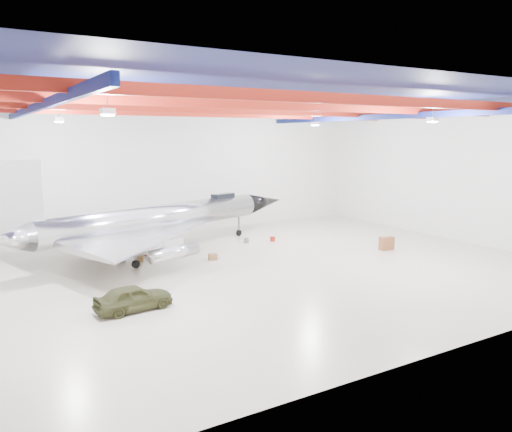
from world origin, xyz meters
TOP-DOWN VIEW (x-y plane):
  - floor at (0.00, 0.00)m, footprint 40.00×40.00m
  - wall_back at (0.00, 15.00)m, footprint 40.00×0.00m
  - wall_right at (20.00, 0.00)m, footprint 0.00×30.00m
  - ceiling at (0.00, 0.00)m, footprint 40.00×40.00m
  - ceiling_structure at (0.00, 0.00)m, footprint 39.50×29.50m
  - jet_aircraft at (-3.17, 7.59)m, footprint 26.00×19.15m
  - jeep at (-8.58, -3.79)m, footprint 4.05×1.99m
  - desk at (12.22, -0.39)m, footprint 1.15×0.63m
  - crate_ply at (-5.29, 5.76)m, footprint 0.63×0.57m
  - toolbox_red at (-4.24, 7.35)m, footprint 0.60×0.55m
  - crate_small at (-6.47, 6.26)m, footprint 0.52×0.48m
  - tool_chest at (6.40, 6.79)m, footprint 0.51×0.51m
  - oil_barrel at (-0.65, 3.61)m, footprint 0.72×0.63m
  - spares_box at (4.19, 7.35)m, footprint 0.46×0.46m

SIDE VIEW (x-z plane):
  - floor at x=0.00m, z-range 0.00..0.00m
  - crate_small at x=-6.47m, z-range 0.00..0.30m
  - toolbox_red at x=-4.24m, z-range 0.00..0.34m
  - crate_ply at x=-5.29m, z-range 0.00..0.37m
  - spares_box at x=4.19m, z-range 0.00..0.39m
  - tool_chest at x=6.40m, z-range 0.00..0.39m
  - oil_barrel at x=-0.65m, z-range 0.00..0.43m
  - desk at x=12.22m, z-range 0.00..1.02m
  - jeep at x=-8.58m, z-range 0.00..1.33m
  - jet_aircraft at x=-3.17m, z-range -1.25..6.03m
  - wall_back at x=0.00m, z-range -14.50..25.50m
  - wall_right at x=20.00m, z-range -9.50..20.50m
  - ceiling_structure at x=0.00m, z-range 9.79..10.86m
  - ceiling at x=0.00m, z-range 11.00..11.00m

